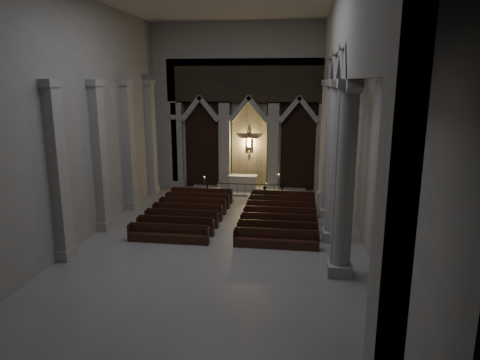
{
  "coord_description": "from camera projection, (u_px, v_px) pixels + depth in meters",
  "views": [
    {
      "loc": [
        3.66,
        -19.54,
        7.92
      ],
      "look_at": [
        0.53,
        3.0,
        2.66
      ],
      "focal_mm": 32.0,
      "sensor_mm": 36.0,
      "label": 1
    }
  ],
  "objects": [
    {
      "name": "room",
      "position": [
        219.0,
        89.0,
        19.42
      ],
      "size": [
        24.0,
        24.1,
        12.0
      ],
      "color": "gray",
      "rests_on": "ground"
    },
    {
      "name": "sanctuary_wall",
      "position": [
        249.0,
        100.0,
        30.77
      ],
      "size": [
        14.0,
        0.77,
        12.0
      ],
      "color": "#A5A39A",
      "rests_on": "ground"
    },
    {
      "name": "right_arcade",
      "position": [
        341.0,
        83.0,
        19.91
      ],
      "size": [
        1.0,
        24.0,
        12.0
      ],
      "color": "#A5A39A",
      "rests_on": "ground"
    },
    {
      "name": "left_pilasters",
      "position": [
        116.0,
        153.0,
        24.53
      ],
      "size": [
        0.6,
        13.0,
        8.03
      ],
      "color": "#A5A39A",
      "rests_on": "ground"
    },
    {
      "name": "sanctuary_step",
      "position": [
        247.0,
        191.0,
        31.34
      ],
      "size": [
        8.5,
        2.6,
        0.15
      ],
      "primitive_type": "cube",
      "color": "#A5A39A",
      "rests_on": "ground"
    },
    {
      "name": "altar",
      "position": [
        243.0,
        182.0,
        31.41
      ],
      "size": [
        2.09,
        0.84,
        1.06
      ],
      "color": "#BCB5A5",
      "rests_on": "sanctuary_step"
    },
    {
      "name": "altar_rail",
      "position": [
        244.0,
        188.0,
        29.62
      ],
      "size": [
        5.32,
        0.09,
        1.05
      ],
      "color": "black",
      "rests_on": "ground"
    },
    {
      "name": "candle_stand_left",
      "position": [
        205.0,
        190.0,
        30.51
      ],
      "size": [
        0.23,
        0.23,
        1.35
      ],
      "color": "#B46F37",
      "rests_on": "ground"
    },
    {
      "name": "candle_stand_right",
      "position": [
        278.0,
        190.0,
        30.05
      ],
      "size": [
        0.28,
        0.28,
        1.63
      ],
      "color": "#B46F37",
      "rests_on": "ground"
    },
    {
      "name": "pews",
      "position": [
        233.0,
        216.0,
        24.74
      ],
      "size": [
        9.55,
        7.93,
        0.92
      ],
      "color": "black",
      "rests_on": "ground"
    },
    {
      "name": "worshipper",
      "position": [
        264.0,
        196.0,
        27.72
      ],
      "size": [
        0.54,
        0.42,
        1.33
      ],
      "primitive_type": "imported",
      "rotation": [
        0.0,
        0.0,
        -0.24
      ],
      "color": "black",
      "rests_on": "ground"
    }
  ]
}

